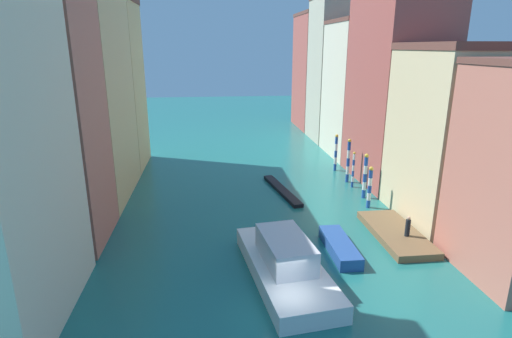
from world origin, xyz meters
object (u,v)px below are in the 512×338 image
Objects in this scene: mooring_pole_2 at (353,169)px; vaporetto_white at (285,263)px; waterfront_dock at (396,233)px; gondola_black at (282,190)px; person_on_dock at (408,227)px; mooring_pole_0 at (370,187)px; mooring_pole_1 at (365,175)px; mooring_pole_4 at (336,152)px; motorboat_0 at (340,247)px; mooring_pole_3 at (348,160)px.

vaporetto_white is at bearing -121.90° from mooring_pole_2.
waterfront_dock reaches higher than gondola_black.
mooring_pole_0 is at bearing 91.78° from person_on_dock.
mooring_pole_2 is at bearing 88.91° from person_on_dock.
mooring_pole_1 is (0.27, 9.40, 1.00)m from person_on_dock.
motorboat_0 is at bearing -106.20° from mooring_pole_4.
mooring_pole_1 reaches higher than mooring_pole_0.
gondola_black is at bearing 144.67° from mooring_pole_0.
mooring_pole_4 is (0.46, 11.55, 0.23)m from mooring_pole_0.
mooring_pole_3 is 0.52× the size of gondola_black.
person_on_dock is (0.36, -1.02, 0.98)m from waterfront_dock.
vaporetto_white is (-9.45, -4.63, 0.71)m from waterfront_dock.
person_on_dock is at bearing -90.75° from mooring_pole_4.
vaporetto_white reaches higher than gondola_black.
waterfront_dock is at bearing 20.63° from motorboat_0.
mooring_pole_1 is 0.80× the size of motorboat_0.
mooring_pole_4 is 24.33m from vaporetto_white.
mooring_pole_4 is at bearing 90.18° from mooring_pole_1.
vaporetto_white is at bearing -99.40° from gondola_black.
mooring_pole_4 is at bearing 88.01° from waterfront_dock.
mooring_pole_4 is at bearing 41.30° from gondola_black.
mooring_pole_2 is (0.24, 12.53, 0.67)m from person_on_dock.
mooring_pole_4 is 0.48× the size of gondola_black.
mooring_pole_2 is (0.45, 5.58, -0.06)m from mooring_pole_0.
mooring_pole_0 is 5.60m from mooring_pole_2.
mooring_pole_3 is at bearing 87.32° from waterfront_dock.
waterfront_dock is 11.65m from mooring_pole_2.
mooring_pole_0 is at bearing -94.66° from mooring_pole_2.
mooring_pole_1 reaches higher than waterfront_dock.
mooring_pole_1 reaches higher than mooring_pole_4.
mooring_pole_1 reaches higher than vaporetto_white.
mooring_pole_1 is at bearing -89.82° from mooring_pole_4.
vaporetto_white is 5.24m from motorboat_0.
mooring_pole_0 is 0.89× the size of mooring_pole_4.
mooring_pole_2 is at bearing -90.62° from mooring_pole_3.
mooring_pole_2 is 14.62m from motorboat_0.
motorboat_0 is (4.43, 2.74, -0.55)m from vaporetto_white.
mooring_pole_3 is 20.54m from vaporetto_white.
mooring_pole_3 is at bearing 88.97° from person_on_dock.
person_on_dock is 0.41× the size of mooring_pole_2.
mooring_pole_2 is (0.60, 11.52, 1.65)m from waterfront_dock.
mooring_pole_4 reaches higher than waterfront_dock.
waterfront_dock is 1.67× the size of mooring_pole_3.
motorboat_0 is at bearing -123.44° from mooring_pole_0.
motorboat_0 is at bearing -112.76° from mooring_pole_2.
mooring_pole_1 is at bearing -89.37° from mooring_pole_2.
mooring_pole_2 is 0.41× the size of gondola_black.
mooring_pole_1 is (0.63, 8.39, 1.98)m from waterfront_dock.
mooring_pole_2 is 0.69× the size of motorboat_0.
waterfront_dock is at bearing -91.41° from mooring_pole_0.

